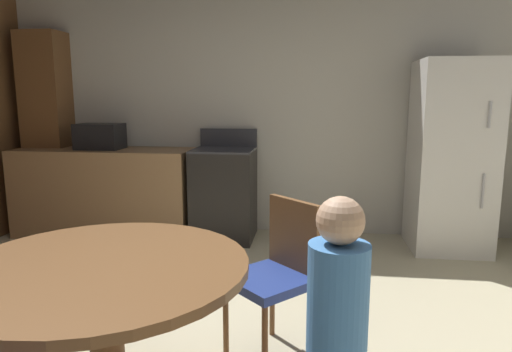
{
  "coord_description": "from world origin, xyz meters",
  "views": [
    {
      "loc": [
        0.47,
        -1.91,
        1.42
      ],
      "look_at": [
        0.09,
        1.2,
        0.88
      ],
      "focal_mm": 31.61,
      "sensor_mm": 36.0,
      "label": 1
    }
  ],
  "objects": [
    {
      "name": "kitchen_counter",
      "position": [
        -1.65,
        2.47,
        0.45
      ],
      "size": [
        1.82,
        0.6,
        0.9
      ],
      "primitive_type": "cube",
      "color": "#9E754C",
      "rests_on": "ground"
    },
    {
      "name": "chair_northeast",
      "position": [
        0.31,
        0.43,
        0.5
      ],
      "size": [
        0.57,
        0.57,
        0.87
      ],
      "rotation": [
        0.0,
        0.0,
        3.94
      ],
      "color": "brown",
      "rests_on": "ground"
    },
    {
      "name": "refrigerator",
      "position": [
        1.77,
        2.42,
        0.88
      ],
      "size": [
        0.68,
        0.68,
        1.76
      ],
      "color": "white",
      "rests_on": "ground"
    },
    {
      "name": "pantry_column",
      "position": [
        -2.34,
        2.65,
        1.05
      ],
      "size": [
        0.44,
        0.36,
        2.1
      ],
      "primitive_type": "cube",
      "color": "brown",
      "rests_on": "ground"
    },
    {
      "name": "person_child",
      "position": [
        0.58,
        -0.39,
        0.58
      ],
      "size": [
        0.25,
        0.25,
        1.09
      ],
      "rotation": [
        0.0,
        0.0,
        9.29
      ],
      "color": "#8C337A",
      "rests_on": "ground"
    },
    {
      "name": "dining_table",
      "position": [
        -0.36,
        -0.26,
        0.6
      ],
      "size": [
        1.2,
        1.2,
        0.76
      ],
      "color": "brown",
      "rests_on": "ground"
    },
    {
      "name": "wall_back",
      "position": [
        0.0,
        2.87,
        1.35
      ],
      "size": [
        5.72,
        0.12,
        2.7
      ],
      "primitive_type": "cube",
      "color": "beige",
      "rests_on": "ground"
    },
    {
      "name": "oven_range",
      "position": [
        -0.39,
        2.47,
        0.47
      ],
      "size": [
        0.6,
        0.6,
        1.1
      ],
      "color": "black",
      "rests_on": "ground"
    },
    {
      "name": "microwave",
      "position": [
        -1.67,
        2.47,
        1.03
      ],
      "size": [
        0.44,
        0.32,
        0.26
      ],
      "primitive_type": "cube",
      "color": "black",
      "rests_on": "kitchen_counter"
    }
  ]
}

